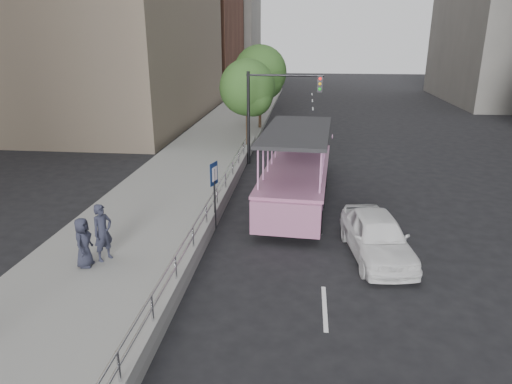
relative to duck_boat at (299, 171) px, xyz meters
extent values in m
plane|color=black|center=(-0.07, -6.98, -1.27)|extent=(160.00, 160.00, 0.00)
cube|color=gray|center=(-5.82, 3.02, -1.12)|extent=(5.50, 80.00, 0.30)
cube|color=#989793|center=(-3.19, -4.98, -0.79)|extent=(0.24, 30.00, 0.36)
cylinder|color=silver|center=(-3.19, -12.98, -0.26)|extent=(0.07, 0.07, 0.70)
cylinder|color=silver|center=(-3.19, -10.98, -0.26)|extent=(0.07, 0.07, 0.70)
cylinder|color=silver|center=(-3.19, -8.98, -0.26)|extent=(0.07, 0.07, 0.70)
cylinder|color=silver|center=(-3.19, -6.98, -0.26)|extent=(0.07, 0.07, 0.70)
cylinder|color=silver|center=(-3.19, -4.98, -0.26)|extent=(0.07, 0.07, 0.70)
cylinder|color=silver|center=(-3.19, -2.98, -0.26)|extent=(0.07, 0.07, 0.70)
cylinder|color=silver|center=(-3.19, -0.98, -0.26)|extent=(0.07, 0.07, 0.70)
cylinder|color=silver|center=(-3.19, 1.02, -0.26)|extent=(0.07, 0.07, 0.70)
cylinder|color=silver|center=(-3.19, 3.02, -0.26)|extent=(0.07, 0.07, 0.70)
cylinder|color=silver|center=(-3.19, 5.02, -0.26)|extent=(0.07, 0.07, 0.70)
cylinder|color=silver|center=(-3.19, -4.98, -0.26)|extent=(0.06, 22.00, 0.06)
cylinder|color=silver|center=(-3.19, -4.98, 0.07)|extent=(0.06, 22.00, 0.06)
cylinder|color=black|center=(-1.34, -3.85, -0.82)|extent=(0.40, 0.91, 0.89)
cylinder|color=black|center=(0.82, -4.00, -0.82)|extent=(0.40, 0.91, 0.89)
cylinder|color=black|center=(-1.16, -1.10, -0.82)|extent=(0.40, 0.91, 0.89)
cylinder|color=black|center=(1.00, -1.24, -0.82)|extent=(0.40, 0.91, 0.89)
cylinder|color=black|center=(-0.98, 1.65, -0.82)|extent=(0.40, 0.91, 0.89)
cylinder|color=black|center=(1.19, 1.51, -0.82)|extent=(0.40, 0.91, 0.89)
cube|color=#CE82BC|center=(-0.07, -0.98, -0.26)|extent=(3.00, 8.23, 1.23)
cube|color=#CE82BC|center=(0.25, 3.74, -0.01)|extent=(2.55, 2.25, 1.54)
cylinder|color=#CE82BC|center=(0.31, 4.58, 0.29)|extent=(2.36, 0.84, 2.32)
cube|color=#99597E|center=(-0.35, -5.15, -0.26)|extent=(2.48, 0.51, 1.23)
cube|color=#99597E|center=(-0.07, -0.98, 0.42)|extent=(3.14, 8.53, 0.12)
cube|color=black|center=(-0.09, -1.37, 2.08)|extent=(3.04, 6.66, 0.14)
cube|color=gray|center=(0.14, 2.02, 1.02)|extent=(2.28, 0.35, 1.03)
cube|color=#CE82BC|center=(0.17, 2.47, 0.73)|extent=(2.23, 1.13, 0.49)
imported|color=white|center=(2.73, -5.68, -0.51)|extent=(2.40, 4.63, 1.51)
imported|color=#292B3C|center=(-5.93, -7.42, -0.04)|extent=(0.72, 0.81, 1.86)
imported|color=#292B3C|center=(-6.36, -7.90, -0.18)|extent=(0.54, 0.79, 1.58)
cylinder|color=black|center=(-3.07, -3.98, -0.07)|extent=(0.08, 0.08, 2.39)
cube|color=#0B224F|center=(-3.07, -3.98, 0.94)|extent=(0.18, 0.58, 0.86)
cube|color=white|center=(-3.04, -3.98, 0.94)|extent=(0.11, 0.37, 0.53)
cylinder|color=black|center=(-2.97, 5.52, 1.33)|extent=(0.18, 0.18, 5.20)
cylinder|color=black|center=(-0.97, 5.52, 3.73)|extent=(4.20, 0.12, 0.12)
cube|color=black|center=(0.93, 5.52, 3.28)|extent=(0.28, 0.22, 0.85)
sphere|color=red|center=(0.93, 5.39, 3.58)|extent=(0.16, 0.16, 0.16)
cylinder|color=#342617|center=(-3.47, 9.02, 0.27)|extent=(0.22, 0.22, 3.08)
sphere|color=#2E5321|center=(-3.47, 9.02, 2.69)|extent=(3.52, 3.52, 3.52)
sphere|color=#2E5321|center=(-3.07, 8.72, 2.14)|extent=(2.42, 2.42, 2.42)
cylinder|color=#342617|center=(-3.27, 15.02, 0.47)|extent=(0.22, 0.22, 3.47)
sphere|color=#2E5321|center=(-3.27, 15.02, 3.20)|extent=(3.97, 3.97, 3.97)
sphere|color=#2E5321|center=(-2.87, 14.72, 2.58)|extent=(2.73, 2.73, 2.73)
cube|color=gray|center=(-16.07, 57.02, 8.73)|extent=(16.00, 14.00, 20.00)
camera|label=1|loc=(0.23, -19.85, 5.78)|focal=32.00mm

